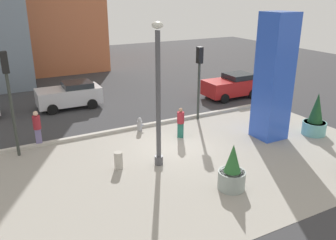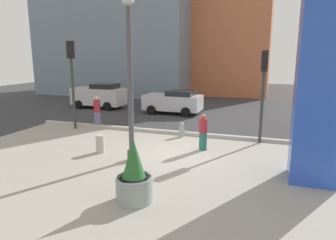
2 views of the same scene
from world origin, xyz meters
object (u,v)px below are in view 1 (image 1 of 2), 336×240
Objects in this scene: art_pillar_blue at (274,78)px; potted_plant_near_left at (315,119)px; traffic_light_far_side at (9,88)px; concrete_bollard at (118,160)px; traffic_light_corner at (199,71)px; lamp_post at (158,100)px; pedestrian_on_sidewalk at (37,127)px; fire_hydrant at (140,124)px; car_curb_east at (70,95)px; potted_plant_by_pillar at (232,172)px; car_far_lane at (232,86)px; pedestrian_by_curb at (181,121)px.

potted_plant_near_left is at bearing -20.49° from art_pillar_blue.
potted_plant_near_left is 14.76m from traffic_light_far_side.
concrete_bollard is 0.18× the size of traffic_light_corner.
lamp_post is 6.45m from traffic_light_far_side.
lamp_post reaches higher than pedestrian_on_sidewalk.
fire_hydrant is 4.30m from concrete_bollard.
lamp_post reaches higher than traffic_light_corner.
car_curb_east is (-5.99, 5.74, -2.02)m from traffic_light_corner.
traffic_light_far_side is 1.12× the size of traffic_light_corner.
art_pillar_blue is 6.25m from potted_plant_by_pillar.
car_far_lane is at bearing 30.50° from concrete_bollard.
lamp_post reaches higher than pedestrian_by_curb.
art_pillar_blue is 7.57m from car_far_lane.
car_far_lane is at bearing 9.96° from pedestrian_on_sidewalk.
traffic_light_far_side reaches higher than fire_hydrant.
art_pillar_blue is at bearing 159.51° from potted_plant_near_left.
pedestrian_by_curb is at bearing -19.46° from pedestrian_on_sidewalk.
traffic_light_corner is 8.99m from pedestrian_on_sidewalk.
pedestrian_on_sidewalk reaches higher than fire_hydrant.
potted_plant_by_pillar is 0.39× the size of traffic_light_far_side.
pedestrian_on_sidewalk is at bearing -170.04° from car_far_lane.
art_pillar_blue is 3.91× the size of pedestrian_by_curb.
car_curb_east is at bearing 57.74° from traffic_light_far_side.
pedestrian_on_sidewalk is (-5.73, 7.53, 0.29)m from potted_plant_by_pillar.
lamp_post is at bearing -46.64° from pedestrian_on_sidewalk.
traffic_light_corner reaches higher than car_curb_east.
traffic_light_corner is 5.68m from car_far_lane.
traffic_light_corner is at bearing 114.06° from art_pillar_blue.
pedestrian_by_curb is (-6.80, -4.65, 0.03)m from car_far_lane.
pedestrian_on_sidewalk is at bearing 157.66° from art_pillar_blue.
traffic_light_far_side reaches higher than car_curb_east.
potted_plant_by_pillar is 13.19m from car_curb_east.
potted_plant_near_left reaches higher than potted_plant_by_pillar.
pedestrian_on_sidewalk is (-4.22, 4.46, -1.92)m from lamp_post.
pedestrian_on_sidewalk is at bearing 127.30° from potted_plant_by_pillar.
fire_hydrant is 6.29m from car_curb_east.
pedestrian_by_curb reaches higher than concrete_bollard.
traffic_light_far_side reaches higher than pedestrian_on_sidewalk.
traffic_light_far_side reaches higher than pedestrian_by_curb.
lamp_post reaches higher than car_far_lane.
pedestrian_on_sidewalk is (-12.86, 5.20, 0.13)m from potted_plant_near_left.
art_pillar_blue is 1.59× the size of car_far_lane.
potted_plant_by_pillar is at bearing -47.97° from concrete_bollard.
pedestrian_by_curb is (3.97, 1.70, 0.50)m from concrete_bollard.
car_curb_east is (-7.75, 9.67, -2.25)m from art_pillar_blue.
pedestrian_on_sidewalk is (-10.54, 4.33, -2.10)m from art_pillar_blue.
lamp_post reaches higher than potted_plant_near_left.
lamp_post is 10.12m from car_curb_east.
fire_hydrant is 0.42× the size of pedestrian_on_sidewalk.
potted_plant_near_left is 14.57m from car_curb_east.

